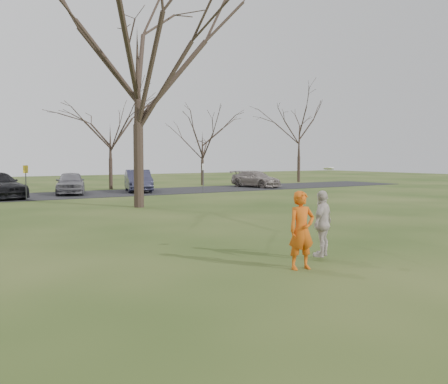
{
  "coord_description": "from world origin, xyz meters",
  "views": [
    {
      "loc": [
        -8.66,
        -9.25,
        2.61
      ],
      "look_at": [
        0.0,
        4.0,
        1.5
      ],
      "focal_mm": 41.22,
      "sensor_mm": 36.0,
      "label": 1
    }
  ],
  "objects_px": {
    "car_7": "(256,179)",
    "catching_play": "(323,223)",
    "player_defender": "(302,230)",
    "car_4": "(71,183)",
    "car_5": "(138,181)",
    "big_tree": "(137,68)"
  },
  "relations": [
    {
      "from": "car_7",
      "to": "catching_play",
      "type": "height_order",
      "value": "catching_play"
    },
    {
      "from": "player_defender",
      "to": "car_4",
      "type": "xyz_separation_m",
      "value": [
        2.38,
        25.9,
        -0.1
      ]
    },
    {
      "from": "car_4",
      "to": "car_5",
      "type": "height_order",
      "value": "car_5"
    },
    {
      "from": "player_defender",
      "to": "big_tree",
      "type": "bearing_deg",
      "value": 89.85
    },
    {
      "from": "player_defender",
      "to": "car_4",
      "type": "height_order",
      "value": "player_defender"
    },
    {
      "from": "car_7",
      "to": "big_tree",
      "type": "distance_m",
      "value": 19.0
    },
    {
      "from": "player_defender",
      "to": "catching_play",
      "type": "relative_size",
      "value": 0.8
    },
    {
      "from": "catching_play",
      "to": "big_tree",
      "type": "bearing_deg",
      "value": 83.87
    },
    {
      "from": "player_defender",
      "to": "car_4",
      "type": "bearing_deg",
      "value": 94.74
    },
    {
      "from": "player_defender",
      "to": "car_5",
      "type": "height_order",
      "value": "player_defender"
    },
    {
      "from": "catching_play",
      "to": "car_4",
      "type": "bearing_deg",
      "value": 87.24
    },
    {
      "from": "car_4",
      "to": "player_defender",
      "type": "bearing_deg",
      "value": -76.43
    },
    {
      "from": "player_defender",
      "to": "big_tree",
      "type": "relative_size",
      "value": 0.13
    },
    {
      "from": "player_defender",
      "to": "car_5",
      "type": "bearing_deg",
      "value": 84.24
    },
    {
      "from": "car_4",
      "to": "car_5",
      "type": "bearing_deg",
      "value": 17.52
    },
    {
      "from": "car_4",
      "to": "catching_play",
      "type": "distance_m",
      "value": 25.41
    },
    {
      "from": "car_5",
      "to": "player_defender",
      "type": "bearing_deg",
      "value": -87.86
    },
    {
      "from": "player_defender",
      "to": "car_5",
      "type": "relative_size",
      "value": 0.38
    },
    {
      "from": "car_7",
      "to": "catching_play",
      "type": "xyz_separation_m",
      "value": [
        -16.49,
        -24.89,
        0.22
      ]
    },
    {
      "from": "car_4",
      "to": "big_tree",
      "type": "relative_size",
      "value": 0.32
    },
    {
      "from": "car_4",
      "to": "car_5",
      "type": "distance_m",
      "value": 4.9
    },
    {
      "from": "player_defender",
      "to": "car_5",
      "type": "distance_m",
      "value": 26.79
    }
  ]
}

